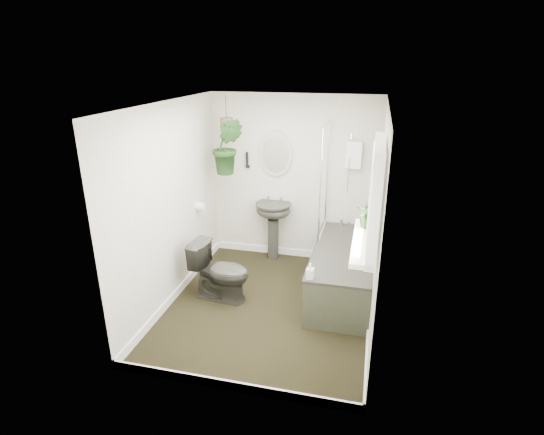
# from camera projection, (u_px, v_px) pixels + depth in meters

# --- Properties ---
(floor) EXTENTS (2.30, 2.80, 0.02)m
(floor) POSITION_uv_depth(u_px,v_px,m) (269.00, 306.00, 4.98)
(floor) COLOR black
(floor) RESTS_ON ground
(ceiling) EXTENTS (2.30, 2.80, 0.02)m
(ceiling) POSITION_uv_depth(u_px,v_px,m) (268.00, 103.00, 4.16)
(ceiling) COLOR white
(ceiling) RESTS_ON ground
(wall_back) EXTENTS (2.30, 0.02, 2.30)m
(wall_back) POSITION_uv_depth(u_px,v_px,m) (293.00, 179.00, 5.85)
(wall_back) COLOR silver
(wall_back) RESTS_ON ground
(wall_front) EXTENTS (2.30, 0.02, 2.30)m
(wall_front) POSITION_uv_depth(u_px,v_px,m) (225.00, 275.00, 3.29)
(wall_front) COLOR silver
(wall_front) RESTS_ON ground
(wall_left) EXTENTS (0.02, 2.80, 2.30)m
(wall_left) POSITION_uv_depth(u_px,v_px,m) (170.00, 205.00, 4.82)
(wall_left) COLOR silver
(wall_left) RESTS_ON ground
(wall_right) EXTENTS (0.02, 2.80, 2.30)m
(wall_right) POSITION_uv_depth(u_px,v_px,m) (379.00, 223.00, 4.31)
(wall_right) COLOR silver
(wall_right) RESTS_ON ground
(skirting) EXTENTS (2.30, 2.80, 0.10)m
(skirting) POSITION_uv_depth(u_px,v_px,m) (269.00, 302.00, 4.96)
(skirting) COLOR white
(skirting) RESTS_ON floor
(bathtub) EXTENTS (0.72, 1.72, 0.58)m
(bathtub) POSITION_uv_depth(u_px,v_px,m) (343.00, 271.00, 5.15)
(bathtub) COLOR #2A2A24
(bathtub) RESTS_ON floor
(bath_screen) EXTENTS (0.04, 0.72, 1.40)m
(bath_screen) POSITION_uv_depth(u_px,v_px,m) (324.00, 180.00, 5.32)
(bath_screen) COLOR silver
(bath_screen) RESTS_ON bathtub
(shower_box) EXTENTS (0.20, 0.10, 0.35)m
(shower_box) POSITION_uv_depth(u_px,v_px,m) (354.00, 155.00, 5.47)
(shower_box) COLOR white
(shower_box) RESTS_ON wall_back
(oval_mirror) EXTENTS (0.46, 0.03, 0.62)m
(oval_mirror) POSITION_uv_depth(u_px,v_px,m) (275.00, 154.00, 5.74)
(oval_mirror) COLOR #B0AA9F
(oval_mirror) RESTS_ON wall_back
(wall_sconce) EXTENTS (0.04, 0.04, 0.22)m
(wall_sconce) POSITION_uv_depth(u_px,v_px,m) (247.00, 160.00, 5.86)
(wall_sconce) COLOR black
(wall_sconce) RESTS_ON wall_back
(toilet_roll_holder) EXTENTS (0.11, 0.11, 0.11)m
(toilet_roll_holder) POSITION_uv_depth(u_px,v_px,m) (200.00, 207.00, 5.53)
(toilet_roll_holder) COLOR white
(toilet_roll_holder) RESTS_ON wall_left
(window_recess) EXTENTS (0.08, 1.00, 0.90)m
(window_recess) POSITION_uv_depth(u_px,v_px,m) (376.00, 196.00, 3.51)
(window_recess) COLOR white
(window_recess) RESTS_ON wall_right
(window_sill) EXTENTS (0.18, 1.00, 0.04)m
(window_sill) POSITION_uv_depth(u_px,v_px,m) (363.00, 242.00, 3.68)
(window_sill) COLOR white
(window_sill) RESTS_ON wall_right
(window_blinds) EXTENTS (0.01, 0.86, 0.76)m
(window_blinds) POSITION_uv_depth(u_px,v_px,m) (370.00, 196.00, 3.52)
(window_blinds) COLOR white
(window_blinds) RESTS_ON wall_right
(toilet) EXTENTS (0.74, 0.47, 0.71)m
(toilet) POSITION_uv_depth(u_px,v_px,m) (221.00, 271.00, 5.02)
(toilet) COLOR #2A2A24
(toilet) RESTS_ON floor
(pedestal_sink) EXTENTS (0.58, 0.52, 0.84)m
(pedestal_sink) POSITION_uv_depth(u_px,v_px,m) (273.00, 231.00, 6.01)
(pedestal_sink) COLOR #2A2A24
(pedestal_sink) RESTS_ON floor
(sill_plant) EXTENTS (0.28, 0.26, 0.26)m
(sill_plant) POSITION_uv_depth(u_px,v_px,m) (369.00, 214.00, 3.89)
(sill_plant) COLOR black
(sill_plant) RESTS_ON window_sill
(hanging_plant) EXTENTS (0.45, 0.39, 0.72)m
(hanging_plant) POSITION_uv_depth(u_px,v_px,m) (227.00, 147.00, 5.42)
(hanging_plant) COLOR black
(hanging_plant) RESTS_ON ceiling
(soap_bottle) EXTENTS (0.08, 0.08, 0.17)m
(soap_bottle) POSITION_uv_depth(u_px,v_px,m) (310.00, 271.00, 4.36)
(soap_bottle) COLOR black
(soap_bottle) RESTS_ON bathtub
(hanging_pot) EXTENTS (0.16, 0.16, 0.12)m
(hanging_pot) POSITION_uv_depth(u_px,v_px,m) (227.00, 123.00, 5.31)
(hanging_pot) COLOR #4F4034
(hanging_pot) RESTS_ON ceiling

